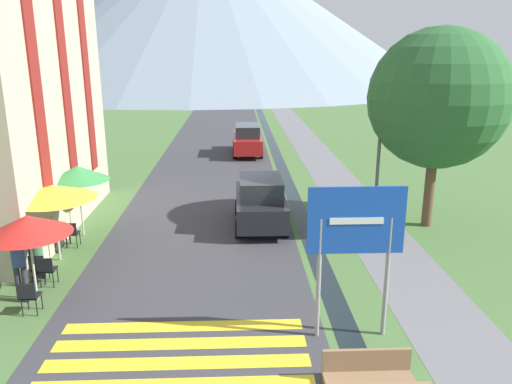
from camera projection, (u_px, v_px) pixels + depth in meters
ground_plane at (260, 172)px, 25.95m from camera, size 160.00×160.00×0.00m
road at (218, 139)px, 35.46m from camera, size 6.40×60.00×0.01m
footpath at (304, 139)px, 35.70m from camera, size 2.20×60.00×0.01m
drainage_channel at (270, 139)px, 35.61m from camera, size 0.60×60.00×0.00m
crosswalk_marking at (179, 353)px, 10.46m from camera, size 5.44×2.54×0.01m
mountain_distant at (207, 9)px, 87.65m from camera, size 80.87×80.87×26.20m
road_sign at (355, 236)px, 10.49m from camera, size 2.06×0.11×3.44m
parked_car_near at (261, 202)px, 17.82m from camera, size 1.83×3.83×1.82m
parked_car_far at (247, 139)px, 30.18m from camera, size 1.76×4.49×1.82m
cafe_chair_near_left at (47, 269)px, 13.29m from camera, size 0.40×0.40×0.85m
cafe_chair_near_right at (38, 266)px, 13.44m from camera, size 0.40×0.40×0.85m
cafe_chair_far_left at (71, 232)px, 15.94m from camera, size 0.40×0.40×0.85m
cafe_chair_far_right at (61, 231)px, 16.03m from camera, size 0.40×0.40×0.85m
cafe_chair_nearest at (29, 295)px, 11.86m from camera, size 0.40×0.40×0.85m
cafe_umbrella_front_red at (28, 225)px, 12.18m from camera, size 2.10×2.10×2.25m
cafe_umbrella_middle_yellow at (53, 192)px, 14.52m from camera, size 2.49×2.49×2.35m
cafe_umbrella_rear_green at (78, 173)px, 16.51m from camera, size 2.06×2.06×2.44m
person_standing_terrace at (19, 264)px, 12.35m from camera, size 0.32×0.32×1.75m
person_seated_far at (37, 256)px, 13.73m from camera, size 0.32×0.32×1.20m
person_seated_near at (54, 232)px, 15.46m from camera, size 0.32×0.32×1.25m
streetlamp at (380, 135)px, 17.40m from camera, size 0.28×0.28×5.55m
tree_by_path at (438, 99)px, 16.85m from camera, size 4.75×4.75×6.92m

